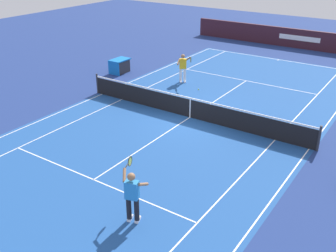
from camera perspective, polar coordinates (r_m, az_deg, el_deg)
name	(u,v)px	position (r m, az deg, el deg)	size (l,w,h in m)	color
ground_plane	(190,117)	(18.37, 3.20, 1.27)	(60.00, 60.00, 0.00)	navy
court_slab	(190,117)	(18.37, 3.20, 1.27)	(24.20, 11.40, 0.00)	#1E4C93
court_line_markings	(190,117)	(18.36, 3.20, 1.28)	(23.85, 11.05, 0.01)	white
tennis_net	(190,108)	(18.17, 3.24, 2.68)	(0.10, 11.70, 1.08)	#2D2D33
stadium_barrier	(298,39)	(32.25, 18.33, 11.92)	(0.26, 17.00, 1.43)	#381923
tennis_player_near	(132,194)	(11.38, -5.20, -9.81)	(0.97, 0.88, 1.70)	black
tennis_player_far	(183,67)	(22.79, 2.20, 8.58)	(0.74, 1.08, 1.70)	white
tennis_ball	(198,89)	(21.85, 4.42, 5.31)	(0.07, 0.07, 0.07)	#CCE01E
equipment_cart_tarped	(120,66)	(24.85, -7.00, 8.65)	(1.25, 0.84, 0.85)	#2D2D33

